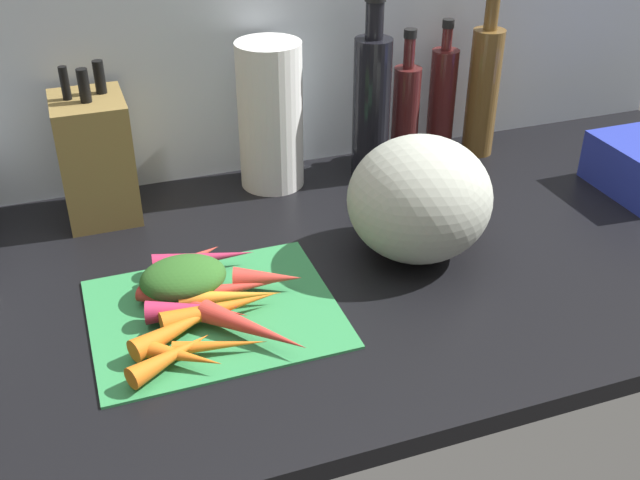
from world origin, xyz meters
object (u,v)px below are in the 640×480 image
object	(u,v)px
cutting_board	(214,312)
carrot_12	(171,356)
bottle_2	(442,100)
paper_towel_roll	(270,116)
carrot_3	(192,310)
bottle_1	(406,113)
bottle_3	(483,89)
carrot_6	(181,327)
bottle_0	(372,104)
carrot_4	(188,261)
carrot_0	(204,258)
carrot_9	(231,296)
carrot_10	(220,345)
carrot_7	(182,356)
carrot_2	(268,278)
carrot_1	(221,308)
carrot_11	(253,329)
carrot_5	(193,304)
knife_block	(96,157)
carrot_8	(238,288)
winter_squash	(419,199)

from	to	relation	value
cutting_board	carrot_12	distance (cm)	12.97
bottle_2	paper_towel_roll	bearing A→B (deg)	-176.27
carrot_3	paper_towel_roll	world-z (taller)	paper_towel_roll
bottle_1	bottle_2	size ratio (longest dim) A/B	0.99
bottle_1	bottle_3	world-z (taller)	bottle_3
carrot_3	bottle_3	size ratio (longest dim) A/B	0.38
carrot_6	bottle_0	distance (cm)	60.68
carrot_4	carrot_12	distance (cm)	22.89
carrot_0	bottle_2	distance (cm)	63.03
carrot_4	carrot_9	bearing A→B (deg)	-70.40
carrot_3	carrot_6	distance (cm)	3.93
carrot_10	bottle_1	size ratio (longest dim) A/B	0.47
carrot_12	bottle_0	distance (cm)	66.12
carrot_6	bottle_0	size ratio (longest dim) A/B	0.43
carrot_7	bottle_2	bearing A→B (deg)	38.57
carrot_3	paper_towel_roll	xyz separation A→B (cm)	(23.45, 38.93, 11.17)
carrot_0	paper_towel_roll	xyz separation A→B (cm)	(18.96, 26.13, 11.23)
cutting_board	carrot_2	distance (cm)	9.56
carrot_1	bottle_2	size ratio (longest dim) A/B	0.63
carrot_11	carrot_5	bearing A→B (deg)	125.75
knife_block	bottle_0	size ratio (longest dim) A/B	0.77
carrot_5	carrot_8	size ratio (longest dim) A/B	1.28
carrot_0	carrot_6	world-z (taller)	same
carrot_7	bottle_1	xyz separation A→B (cm)	(53.97, 47.81, 8.59)
bottle_0	bottle_2	size ratio (longest dim) A/B	1.28
carrot_4	winter_squash	size ratio (longest dim) A/B	0.53
carrot_3	carrot_11	world-z (taller)	carrot_3
carrot_10	carrot_12	bearing A→B (deg)	-173.96
carrot_9	bottle_3	bearing A→B (deg)	30.79
carrot_6	carrot_11	size ratio (longest dim) A/B	0.90
carrot_2	carrot_11	world-z (taller)	carrot_2
carrot_5	carrot_12	size ratio (longest dim) A/B	1.40
winter_squash	carrot_2	bearing A→B (deg)	-174.31
cutting_board	carrot_8	size ratio (longest dim) A/B	2.59
carrot_9	knife_block	distance (cm)	39.43
carrot_3	knife_block	size ratio (longest dim) A/B	0.47
carrot_11	bottle_3	world-z (taller)	bottle_3
knife_block	carrot_12	bearing A→B (deg)	-85.31
carrot_3	bottle_0	xyz separation A→B (cm)	(42.32, 36.13, 12.09)
carrot_4	carrot_8	bearing A→B (deg)	-58.77
carrot_11	bottle_2	bearing A→B (deg)	42.39
carrot_5	carrot_0	bearing A→B (deg)	69.71
carrot_7	bottle_3	distance (cm)	85.81
paper_towel_roll	bottle_2	size ratio (longest dim) A/B	1.00
bottle_2	bottle_0	bearing A→B (deg)	-163.63
cutting_board	knife_block	distance (cm)	39.41
bottle_2	bottle_3	bearing A→B (deg)	-22.03
carrot_0	carrot_10	distance (cm)	21.13
carrot_3	carrot_7	distance (cm)	9.61
bottle_3	carrot_2	bearing A→B (deg)	-148.11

